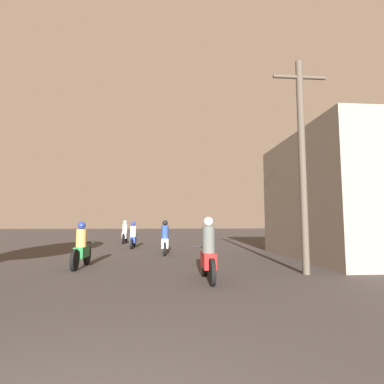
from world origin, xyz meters
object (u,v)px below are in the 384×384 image
at_px(utility_pole_near, 302,159).
at_px(building_right_near, 346,197).
at_px(motorcycle_white, 165,241).
at_px(motorcycle_red, 208,255).
at_px(motorcycle_blue, 133,237).
at_px(motorcycle_silver, 125,234).
at_px(motorcycle_green, 81,249).

bearing_deg(utility_pole_near, building_right_near, 44.51).
bearing_deg(motorcycle_white, motorcycle_red, -84.74).
height_order(motorcycle_blue, motorcycle_silver, motorcycle_silver).
distance_m(motorcycle_white, utility_pole_near, 7.28).
xyz_separation_m(motorcycle_blue, building_right_near, (9.14, -5.54, 1.88)).
distance_m(motorcycle_red, motorcycle_blue, 9.89).
bearing_deg(motorcycle_silver, motorcycle_white, -68.59).
xyz_separation_m(building_right_near, utility_pole_near, (-3.31, -3.26, 0.83)).
bearing_deg(motorcycle_blue, building_right_near, -29.32).
relative_size(motorcycle_red, building_right_near, 0.29).
bearing_deg(motorcycle_green, motorcycle_blue, 79.27).
height_order(motorcycle_green, building_right_near, building_right_near).
xyz_separation_m(motorcycle_white, motorcycle_silver, (-2.78, 7.03, 0.01)).
bearing_deg(utility_pole_near, motorcycle_green, 165.30).
distance_m(motorcycle_red, motorcycle_white, 6.20).
bearing_deg(motorcycle_blue, utility_pole_near, -54.56).
height_order(motorcycle_white, utility_pole_near, utility_pole_near).
relative_size(motorcycle_white, motorcycle_silver, 0.94).
height_order(motorcycle_red, utility_pole_near, utility_pole_near).
height_order(motorcycle_green, motorcycle_blue, motorcycle_green).
bearing_deg(motorcycle_green, motorcycle_silver, 86.75).
bearing_deg(motorcycle_green, building_right_near, 4.65).
bearing_deg(utility_pole_near, motorcycle_white, 126.35).
distance_m(motorcycle_red, motorcycle_green, 4.49).
bearing_deg(building_right_near, motorcycle_silver, 137.59).
height_order(motorcycle_red, motorcycle_green, motorcycle_red).
height_order(motorcycle_green, motorcycle_white, motorcycle_white).
bearing_deg(motorcycle_white, motorcycle_blue, 112.96).
xyz_separation_m(motorcycle_green, building_right_near, (9.97, 1.51, 1.87)).
relative_size(motorcycle_green, motorcycle_silver, 0.97).
height_order(motorcycle_blue, utility_pole_near, utility_pole_near).
relative_size(motorcycle_red, motorcycle_white, 1.02).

